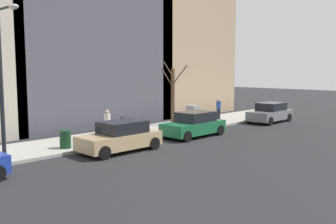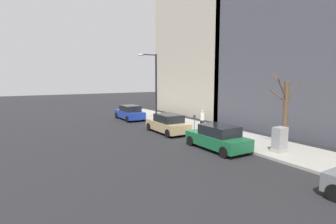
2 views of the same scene
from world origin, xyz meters
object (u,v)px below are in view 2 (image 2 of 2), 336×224
at_px(streetlamp, 154,82).
at_px(bare_tree, 285,111).
at_px(parked_car_blue, 130,113).
at_px(parking_meter, 194,122).
at_px(parked_car_green, 218,138).
at_px(pedestrian_midblock, 202,119).
at_px(parked_car_tan, 168,124).
at_px(office_tower_right, 223,44).
at_px(trash_bin, 177,120).
at_px(utility_box, 280,140).

bearing_deg(streetlamp, bare_tree, -79.74).
height_order(parked_car_blue, parking_meter, parked_car_blue).
relative_size(parked_car_green, pedestrian_midblock, 2.53).
relative_size(parked_car_green, bare_tree, 0.93).
distance_m(parked_car_tan, office_tower_right, 17.23).
relative_size(parked_car_blue, office_tower_right, 0.24).
relative_size(parked_car_green, trash_bin, 4.67).
distance_m(pedestrian_midblock, office_tower_right, 15.80).
xyz_separation_m(utility_box, office_tower_right, (10.58, 16.35, 7.85)).
height_order(parked_car_blue, streetlamp, streetlamp).
bearing_deg(bare_tree, utility_box, -153.28).
relative_size(parked_car_green, parked_car_blue, 1.00).
relative_size(utility_box, streetlamp, 0.22).
bearing_deg(parked_car_blue, parked_car_tan, -90.12).
bearing_deg(parked_car_blue, trash_bin, -71.30).
relative_size(parking_meter, utility_box, 0.94).
bearing_deg(bare_tree, parking_meter, 108.75).
height_order(parked_car_blue, pedestrian_midblock, pedestrian_midblock).
distance_m(parked_car_tan, parking_meter, 2.13).
relative_size(parked_car_tan, parked_car_blue, 1.00).
relative_size(parked_car_blue, utility_box, 2.94).
xyz_separation_m(parked_car_tan, utility_box, (2.45, -8.35, 0.11)).
xyz_separation_m(utility_box, bare_tree, (1.29, 0.65, 1.50)).
bearing_deg(parked_car_blue, bare_tree, -76.47).
height_order(parked_car_tan, pedestrian_midblock, pedestrian_midblock).
height_order(streetlamp, trash_bin, streetlamp).
height_order(parked_car_green, streetlamp, streetlamp).
bearing_deg(trash_bin, bare_tree, -79.99).
bearing_deg(parked_car_tan, pedestrian_midblock, -22.76).
height_order(parking_meter, utility_box, utility_box).
distance_m(utility_box, bare_tree, 2.08).
relative_size(parked_car_green, streetlamp, 0.65).
bearing_deg(parked_car_tan, parking_meter, -40.60).
bearing_deg(streetlamp, office_tower_right, 14.22).
distance_m(parked_car_tan, pedestrian_midblock, 2.84).
xyz_separation_m(parking_meter, trash_bin, (0.45, 3.28, -0.38)).
xyz_separation_m(parked_car_blue, utility_box, (2.41, -16.22, 0.11)).
bearing_deg(parked_car_green, pedestrian_midblock, 61.85).
distance_m(parking_meter, streetlamp, 7.13).
bearing_deg(pedestrian_midblock, parked_car_blue, 1.55).
distance_m(utility_box, streetlamp, 13.81).
bearing_deg(pedestrian_midblock, trash_bin, -4.02).
relative_size(utility_box, trash_bin, 1.59).
xyz_separation_m(pedestrian_midblock, office_tower_right, (10.43, 9.11, 7.61)).
relative_size(parked_car_green, parked_car_tan, 1.00).
xyz_separation_m(parked_car_blue, streetlamp, (1.39, -2.81, 3.28)).
height_order(utility_box, trash_bin, utility_box).
bearing_deg(parked_car_blue, office_tower_right, 0.72).
height_order(parked_car_tan, streetlamp, streetlamp).
height_order(parked_car_blue, bare_tree, bare_tree).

